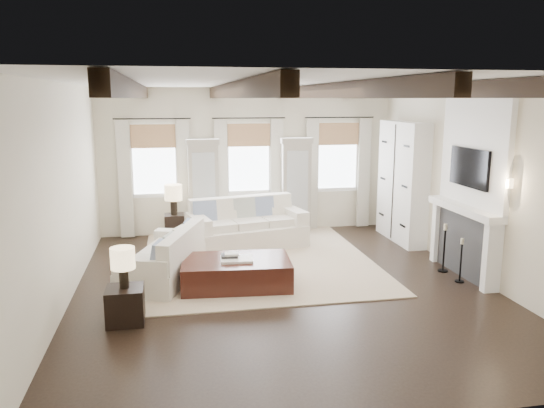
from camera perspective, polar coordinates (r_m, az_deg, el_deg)
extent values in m
plane|color=black|center=(8.60, 1.22, -8.89)|extent=(7.50, 7.50, 0.00)
cube|color=beige|center=(11.84, -2.55, 4.65)|extent=(6.50, 0.04, 3.20)
cube|color=beige|center=(4.68, 11.01, -5.89)|extent=(6.50, 0.04, 3.20)
cube|color=beige|center=(8.16, -21.66, 0.84)|extent=(0.04, 7.50, 3.20)
cube|color=beige|center=(9.42, 21.01, 2.19)|extent=(0.04, 7.50, 3.20)
cube|color=white|center=(8.08, 1.32, 12.94)|extent=(6.50, 7.50, 0.04)
cube|color=black|center=(7.91, -14.81, 11.75)|extent=(0.16, 7.40, 0.22)
cube|color=black|center=(7.95, -4.09, 12.08)|extent=(0.16, 7.40, 0.22)
cube|color=black|center=(8.26, 6.52, 12.01)|extent=(0.16, 7.40, 0.22)
cube|color=black|center=(8.80, 15.76, 11.62)|extent=(0.16, 7.40, 0.22)
cube|color=white|center=(11.69, -12.55, 4.55)|extent=(0.90, 0.03, 1.45)
cube|color=#A97A50|center=(11.58, -12.67, 7.12)|extent=(0.94, 0.04, 0.50)
cube|color=beige|center=(11.68, -15.53, 2.52)|extent=(0.28, 0.08, 2.50)
cube|color=beige|center=(11.64, -9.43, 2.75)|extent=(0.28, 0.08, 2.50)
cylinder|color=black|center=(11.51, -12.76, 8.94)|extent=(1.60, 0.02, 0.02)
cube|color=white|center=(11.81, -2.53, 4.88)|extent=(0.90, 0.03, 1.45)
cube|color=#A97A50|center=(11.70, -2.51, 7.42)|extent=(0.94, 0.04, 0.50)
cube|color=beige|center=(11.69, -5.46, 2.89)|extent=(0.28, 0.08, 2.50)
cube|color=beige|center=(11.87, 0.52, 3.07)|extent=(0.28, 0.08, 2.50)
cylinder|color=black|center=(11.63, -2.49, 9.23)|extent=(1.60, 0.02, 0.02)
cube|color=white|center=(12.27, 7.01, 5.05)|extent=(0.90, 0.03, 1.45)
cube|color=#A97A50|center=(12.17, 7.16, 7.50)|extent=(0.94, 0.04, 0.50)
cube|color=beige|center=(12.05, 4.30, 3.16)|extent=(0.28, 0.08, 2.50)
cube|color=beige|center=(12.43, 9.84, 3.28)|extent=(0.28, 0.08, 2.50)
cylinder|color=black|center=(12.11, 7.28, 9.23)|extent=(1.60, 0.02, 0.02)
cube|color=#A7A194|center=(11.61, -7.38, 1.44)|extent=(0.64, 0.38, 2.00)
cube|color=#B2B7BA|center=(11.39, -7.34, 2.02)|extent=(0.48, 0.02, 1.40)
cube|color=#A7A194|center=(11.48, -7.51, 6.66)|extent=(0.70, 0.42, 0.12)
cube|color=#A7A194|center=(11.91, 2.52, 1.77)|extent=(0.64, 0.38, 2.00)
cube|color=#B2B7BA|center=(11.69, 2.75, 2.34)|extent=(0.48, 0.02, 1.40)
cube|color=#A7A194|center=(11.78, 2.56, 6.86)|extent=(0.70, 0.42, 0.12)
cube|color=#2A2B2D|center=(9.58, 20.11, -4.03)|extent=(0.18, 1.50, 1.10)
cube|color=black|center=(9.60, 19.89, -4.91)|extent=(0.10, 0.90, 0.70)
cube|color=white|center=(8.89, 22.58, -5.37)|extent=(0.26, 0.14, 1.10)
cube|color=white|center=(10.25, 17.58, -2.89)|extent=(0.26, 0.14, 1.10)
cube|color=white|center=(9.41, 19.99, -0.47)|extent=(0.32, 1.90, 0.12)
cube|color=white|center=(9.33, 20.96, 5.22)|extent=(0.10, 1.90, 1.80)
cube|color=black|center=(9.32, 20.49, 3.70)|extent=(0.07, 1.10, 0.64)
cylinder|color=#FFD899|center=(8.47, 24.21, 2.04)|extent=(0.10, 0.10, 0.14)
cube|color=silver|center=(11.42, 13.86, 2.31)|extent=(0.40, 1.70, 2.50)
cube|color=black|center=(11.33, 12.89, 2.29)|extent=(0.01, 0.02, 2.40)
cube|color=#C3AF94|center=(10.02, -1.63, -5.88)|extent=(4.13, 4.83, 0.02)
cube|color=white|center=(10.76, -2.63, -3.52)|extent=(2.46, 1.49, 0.44)
cube|color=white|center=(11.01, -3.37, -0.55)|extent=(2.19, 0.68, 0.55)
cube|color=white|center=(10.38, -7.88, -2.11)|extent=(0.48, 1.02, 0.28)
cube|color=white|center=(11.04, 2.27, -1.20)|extent=(0.48, 1.02, 0.28)
cube|color=white|center=(10.44, -5.82, -2.35)|extent=(0.73, 0.77, 0.15)
cube|color=white|center=(10.63, -2.54, -2.05)|extent=(0.73, 0.77, 0.15)
cube|color=white|center=(10.86, 0.60, -1.76)|extent=(0.73, 0.77, 0.15)
cube|color=#6C7EA2|center=(10.59, -7.23, -0.92)|extent=(0.50, 0.33, 0.48)
cube|color=silver|center=(10.70, -5.11, -0.74)|extent=(0.50, 0.33, 0.48)
cube|color=beige|center=(10.83, -3.04, -0.57)|extent=(0.50, 0.33, 0.48)
cube|color=#6C7EA2|center=(10.97, -1.02, -0.40)|extent=(0.50, 0.33, 0.48)
cube|color=silver|center=(11.13, 0.94, -0.24)|extent=(0.50, 0.33, 0.48)
cube|color=white|center=(9.04, -11.63, -6.83)|extent=(1.51, 2.19, 0.38)
cube|color=white|center=(8.81, -9.59, -4.31)|extent=(0.82, 1.88, 0.48)
cube|color=white|center=(9.75, -9.97, -3.50)|extent=(0.89, 0.52, 0.25)
cube|color=white|center=(8.16, -13.80, -6.58)|extent=(0.89, 0.52, 0.25)
cube|color=white|center=(9.48, -10.84, -4.31)|extent=(0.72, 0.69, 0.13)
cube|color=white|center=(8.98, -11.98, -5.24)|extent=(0.72, 0.69, 0.13)
cube|color=white|center=(8.49, -13.26, -6.28)|extent=(0.72, 0.69, 0.13)
cube|color=#6C7EA2|center=(9.51, -9.23, -2.96)|extent=(0.33, 0.45, 0.42)
cube|color=silver|center=(9.07, -10.12, -3.69)|extent=(0.33, 0.45, 0.42)
cube|color=beige|center=(8.63, -11.11, -4.49)|extent=(0.33, 0.45, 0.42)
cube|color=#6C7EA2|center=(8.20, -12.21, -5.38)|extent=(0.33, 0.45, 0.42)
cube|color=black|center=(8.57, -3.86, -7.40)|extent=(1.79, 1.20, 0.45)
cube|color=white|center=(8.43, -3.82, -5.96)|extent=(0.53, 0.42, 0.04)
cube|color=#262628|center=(8.50, -4.60, -5.56)|extent=(0.28, 0.22, 0.04)
cube|color=beige|center=(8.46, -4.35, -5.39)|extent=(0.23, 0.19, 0.03)
cube|color=black|center=(7.49, -15.50, -10.44)|extent=(0.49, 0.49, 0.49)
cylinder|color=black|center=(7.36, -15.65, -7.69)|extent=(0.13, 0.13, 0.27)
cylinder|color=#F9D89E|center=(7.28, -15.77, -5.63)|extent=(0.32, 0.32, 0.29)
cube|color=black|center=(11.25, -10.43, -2.60)|extent=(0.40, 0.40, 0.60)
cylinder|color=black|center=(11.15, -10.51, -0.35)|extent=(0.14, 0.14, 0.30)
cylinder|color=#F9D89E|center=(11.10, -10.57, 1.23)|extent=(0.36, 0.36, 0.32)
cylinder|color=black|center=(9.34, 19.51, -7.84)|extent=(0.15, 0.15, 0.02)
cylinder|color=black|center=(9.24, 19.64, -5.97)|extent=(0.03, 0.03, 0.66)
cylinder|color=beige|center=(9.15, 19.79, -3.78)|extent=(0.06, 0.06, 0.09)
cylinder|color=black|center=(9.79, 17.89, -6.84)|extent=(0.17, 0.17, 0.02)
cylinder|color=black|center=(9.69, 18.02, -4.78)|extent=(0.03, 0.03, 0.75)
cylinder|color=beige|center=(9.58, 18.17, -2.37)|extent=(0.06, 0.06, 0.11)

